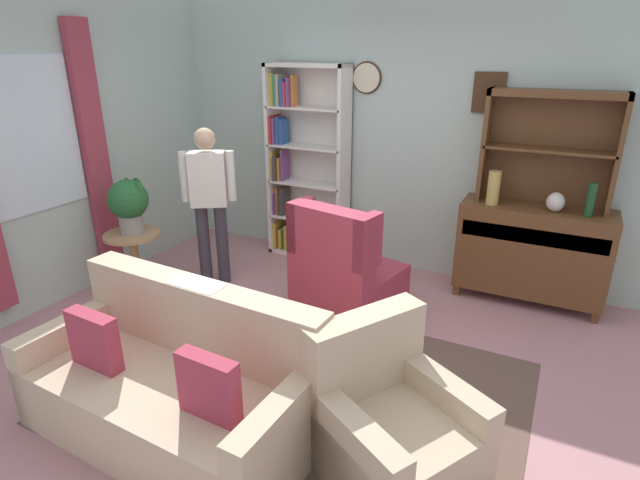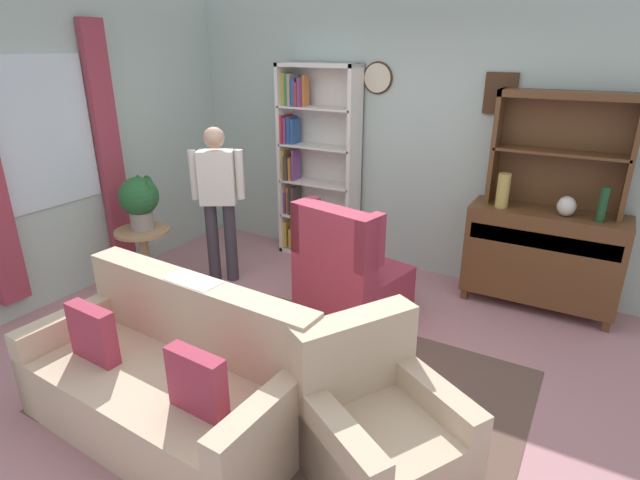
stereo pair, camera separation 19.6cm
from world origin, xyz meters
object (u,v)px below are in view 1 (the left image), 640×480
Objects in this scene: bottle_wine at (591,200)px; plant_stand at (135,256)px; vase_round at (556,202)px; potted_plant_small at (164,284)px; sideboard at (531,250)px; potted_plant_large at (129,202)px; couch_floral at (175,387)px; wingback_chair at (344,275)px; bookshelf at (302,163)px; person_reading at (209,196)px; sideboard_hutch at (551,133)px; armchair_floral at (390,428)px; vase_tall at (494,188)px.

plant_stand is (-3.81, -1.41, -0.69)m from bottle_wine.
potted_plant_small is (-3.19, -1.47, -0.84)m from vase_round.
potted_plant_large reaches higher than sideboard.
bottle_wine is 4.12m from plant_stand.
couch_floral reaches higher than potted_plant_small.
sideboard is at bearing 23.17° from potted_plant_large.
wingback_chair is (-1.82, -0.94, -0.68)m from bottle_wine.
bookshelf reaches higher than bottle_wine.
potted_plant_small is at bearing -10.35° from potted_plant_large.
sideboard is 0.83× the size of person_reading.
sideboard_hutch is at bearing 58.98° from couch_floral.
sideboard_hutch is 3.96m from plant_stand.
plant_stand is (-0.98, -1.59, -0.69)m from bookshelf.
wingback_chair is (-0.96, 1.51, 0.09)m from armchair_floral.
bookshelf is 1.62× the size of sideboard.
potted_plant_large is at bearing -155.30° from sideboard_hutch.
wingback_chair reaches higher than couch_floral.
sideboard is at bearing 23.75° from plant_stand.
bottle_wine is at bearing 15.55° from person_reading.
vase_round is at bearing 17.22° from person_reading.
potted_plant_small is at bearing -162.67° from wingback_chair.
sideboard_hutch reaches higher than person_reading.
couch_floral is at bearing -44.59° from potted_plant_small.
bottle_wine is at bearing -26.96° from sideboard_hutch.
couch_floral is at bearing -116.58° from vase_tall.
bookshelf is at bearing 69.21° from potted_plant_small.
plant_stand is (-3.42, -1.61, -1.19)m from sideboard_hutch.
person_reading is (-2.87, -1.11, -0.65)m from sideboard_hutch.
vase_round is at bearing -3.40° from bookshelf.
potted_plant_small is (-2.67, -1.46, -0.90)m from vase_tall.
wingback_chair is 1.54m from person_reading.
sideboard_hutch is at bearing 28.29° from potted_plant_small.
sideboard_hutch is 1.82× the size of plant_stand.
bottle_wine reaches higher than wingback_chair.
bottle_wine is 2.15m from wingback_chair.
bottle_wine is at bearing -4.95° from vase_round.
sideboard is 1.18× the size of sideboard_hutch.
vase_tall is (-0.39, -0.19, -0.49)m from sideboard_hutch.
wingback_chair is at bearing 17.33° from potted_plant_small.
sideboard is 0.52m from vase_round.
sideboard is at bearing 167.11° from bottle_wine.
potted_plant_large is at bearing -139.87° from person_reading.
person_reading is (-2.40, 1.54, 0.62)m from armchair_floral.
potted_plant_large is (-3.43, -1.47, 0.40)m from sideboard.
bottle_wine is 1.01× the size of potted_plant_small.
vase_tall is (-0.39, -0.08, 0.56)m from sideboard.
vase_round is at bearing 22.06° from plant_stand.
sideboard is 0.69m from vase_tall.
sideboard is 2.54× the size of potted_plant_large.
sideboard is 0.71× the size of couch_floral.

